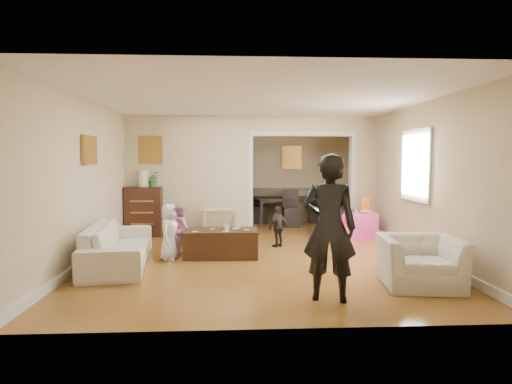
{
  "coord_description": "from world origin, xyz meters",
  "views": [
    {
      "loc": [
        -0.39,
        -7.44,
        1.65
      ],
      "look_at": [
        0.0,
        0.2,
        1.05
      ],
      "focal_mm": 29.3,
      "sensor_mm": 36.0,
      "label": 1
    }
  ],
  "objects": [
    {
      "name": "armchair_front",
      "position": [
        2.01,
        -2.22,
        0.32
      ],
      "size": [
        1.09,
        0.98,
        0.64
      ],
      "primitive_type": "imported",
      "rotation": [
        0.0,
        0.0,
        -0.12
      ],
      "color": "#F0E7CF",
      "rests_on": "ground"
    },
    {
      "name": "framed_art_alcove",
      "position": [
        1.1,
        3.44,
        1.7
      ],
      "size": [
        0.45,
        0.03,
        0.55
      ],
      "primitive_type": "cube",
      "color": "brown"
    },
    {
      "name": "partition_header",
      "position": [
        1.1,
        1.8,
        2.42
      ],
      "size": [
        2.22,
        0.18,
        0.35
      ],
      "primitive_type": "cube",
      "color": "#BEAF8B",
      "rests_on": "partition_right"
    },
    {
      "name": "sofa",
      "position": [
        -2.21,
        -0.91,
        0.32
      ],
      "size": [
        1.14,
        2.29,
        0.64
      ],
      "primitive_type": "imported",
      "rotation": [
        0.0,
        0.0,
        1.7
      ],
      "color": "#F0E7CF",
      "rests_on": "ground"
    },
    {
      "name": "floor",
      "position": [
        0.0,
        0.0,
        0.0
      ],
      "size": [
        7.0,
        7.0,
        0.0
      ],
      "primitive_type": "plane",
      "color": "#A26B2A",
      "rests_on": "ground"
    },
    {
      "name": "armchair_back",
      "position": [
        -0.7,
        1.45,
        0.33
      ],
      "size": [
        0.7,
        0.72,
        0.66
      ],
      "primitive_type": "imported",
      "rotation": [
        0.0,
        0.0,
        3.14
      ],
      "color": "tan",
      "rests_on": "ground"
    },
    {
      "name": "child_kneel_b",
      "position": [
        -1.32,
        -0.14,
        0.44
      ],
      "size": [
        0.45,
        0.51,
        0.87
      ],
      "primitive_type": "imported",
      "rotation": [
        0.0,
        0.0,
        1.9
      ],
      "color": "pink",
      "rests_on": "ground"
    },
    {
      "name": "table_lamp",
      "position": [
        -2.34,
        1.61,
        1.24
      ],
      "size": [
        0.22,
        0.22,
        0.36
      ],
      "primitive_type": "cylinder",
      "color": "beige",
      "rests_on": "dresser"
    },
    {
      "name": "framed_art_partition",
      "position": [
        -2.2,
        1.7,
        1.85
      ],
      "size": [
        0.45,
        0.03,
        0.55
      ],
      "primitive_type": "cube",
      "color": "brown",
      "rests_on": "partition_left"
    },
    {
      "name": "partition_right",
      "position": [
        2.48,
        1.8,
        1.3
      ],
      "size": [
        0.55,
        0.18,
        2.6
      ],
      "primitive_type": "cube",
      "color": "#BEAF8B",
      "rests_on": "ground"
    },
    {
      "name": "coffee_table",
      "position": [
        -0.62,
        -0.44,
        0.23
      ],
      "size": [
        1.24,
        0.64,
        0.46
      ],
      "primitive_type": "cube",
      "rotation": [
        0.0,
        0.0,
        -0.02
      ],
      "color": "#351F10",
      "rests_on": "ground"
    },
    {
      "name": "potted_plant",
      "position": [
        -2.14,
        1.61,
        1.23
      ],
      "size": [
        0.29,
        0.26,
        0.33
      ],
      "primitive_type": "imported",
      "color": "#31672D",
      "rests_on": "dresser"
    },
    {
      "name": "toy_block",
      "position": [
        2.11,
        1.2,
        0.57
      ],
      "size": [
        0.1,
        0.08,
        0.05
      ],
      "primitive_type": "cube",
      "rotation": [
        0.0,
        0.0,
        0.37
      ],
      "color": "red",
      "rests_on": "play_table"
    },
    {
      "name": "cereal_box",
      "position": [
        2.35,
        1.18,
        0.7
      ],
      "size": [
        0.2,
        0.07,
        0.3
      ],
      "primitive_type": "cube",
      "rotation": [
        0.0,
        0.0,
        0.02
      ],
      "color": "yellow",
      "rests_on": "play_table"
    },
    {
      "name": "craft_papers",
      "position": [
        -0.55,
        -0.46,
        0.46
      ],
      "size": [
        0.97,
        0.42,
        0.0
      ],
      "color": "white",
      "rests_on": "coffee_table"
    },
    {
      "name": "adult_person",
      "position": [
        0.7,
        -2.69,
        0.86
      ],
      "size": [
        0.71,
        0.55,
        1.72
      ],
      "primitive_type": "imported",
      "rotation": [
        0.0,
        0.0,
        2.9
      ],
      "color": "black",
      "rests_on": "ground"
    },
    {
      "name": "cyan_cup",
      "position": [
        2.13,
        1.03,
        0.59
      ],
      "size": [
        0.08,
        0.08,
        0.08
      ],
      "primitive_type": "cylinder",
      "color": "#24B6B7",
      "rests_on": "play_table"
    },
    {
      "name": "partition_left",
      "position": [
        -1.38,
        1.8,
        1.3
      ],
      "size": [
        2.75,
        0.18,
        2.6
      ],
      "primitive_type": "cube",
      "color": "#BEAF8B",
      "rests_on": "ground"
    },
    {
      "name": "framed_art_sofa_wall",
      "position": [
        -2.71,
        -0.6,
        1.8
      ],
      "size": [
        0.03,
        0.55,
        0.4
      ],
      "primitive_type": "cube",
      "color": "brown"
    },
    {
      "name": "play_bowl",
      "position": [
        2.28,
        0.96,
        0.57
      ],
      "size": [
        0.2,
        0.2,
        0.05
      ],
      "primitive_type": "imported",
      "rotation": [
        0.0,
        0.0,
        0.02
      ],
      "color": "white",
      "rests_on": "play_table"
    },
    {
      "name": "window_pane",
      "position": [
        2.73,
        -0.4,
        1.55
      ],
      "size": [
        0.03,
        0.95,
        1.1
      ],
      "primitive_type": "cube",
      "color": "white",
      "rests_on": "ground"
    },
    {
      "name": "dining_table",
      "position": [
        0.99,
        3.28,
        0.34
      ],
      "size": [
        2.15,
        1.54,
        0.68
      ],
      "primitive_type": "imported",
      "rotation": [
        0.0,
        0.0,
        0.26
      ],
      "color": "black",
      "rests_on": "ground"
    },
    {
      "name": "child_toddler",
      "position": [
        0.43,
        0.31,
        0.38
      ],
      "size": [
        0.47,
        0.43,
        0.76
      ],
      "primitive_type": "imported",
      "rotation": [
        0.0,
        0.0,
        -2.47
      ],
      "color": "black",
      "rests_on": "ground"
    },
    {
      "name": "coffee_cup",
      "position": [
        -0.52,
        -0.49,
        0.51
      ],
      "size": [
        0.1,
        0.1,
        0.09
      ],
      "primitive_type": "imported",
      "rotation": [
        0.0,
        0.0,
        -0.02
      ],
      "color": "silver",
      "rests_on": "coffee_table"
    },
    {
      "name": "dresser",
      "position": [
        -2.34,
        1.61,
        0.53
      ],
      "size": [
        0.77,
        0.43,
        1.06
      ],
      "primitive_type": "cube",
      "color": "black",
      "rests_on": "ground"
    },
    {
      "name": "child_kneel_a",
      "position": [
        -1.47,
        -0.59,
        0.46
      ],
      "size": [
        0.38,
        0.5,
        0.92
      ],
      "primitive_type": "imported",
      "rotation": [
        0.0,
        0.0,
        1.37
      ],
      "color": "silver",
      "rests_on": "ground"
    },
    {
      "name": "play_table",
      "position": [
        2.23,
        1.08,
        0.27
      ],
      "size": [
        0.58,
        0.58,
        0.55
      ],
      "primitive_type": "cube",
      "rotation": [
        0.0,
        0.0,
        0.02
      ],
      "color": "#FF43AB",
      "rests_on": "ground"
    }
  ]
}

